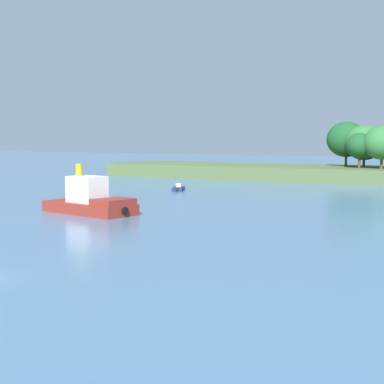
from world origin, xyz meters
TOP-DOWN VIEW (x-y plane):
  - treeline_island at (-5.85, 80.20)m, footprint 65.34×16.83m
  - tugboat at (-11.10, 24.86)m, footprint 10.68×6.11m
  - small_motorboat at (-15.32, 50.44)m, footprint 2.85×4.21m

SIDE VIEW (x-z plane):
  - small_motorboat at x=-15.32m, z-range -0.22..0.76m
  - tugboat at x=-11.10m, z-range -1.21..3.67m
  - treeline_island at x=-5.85m, z-range -2.39..7.85m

